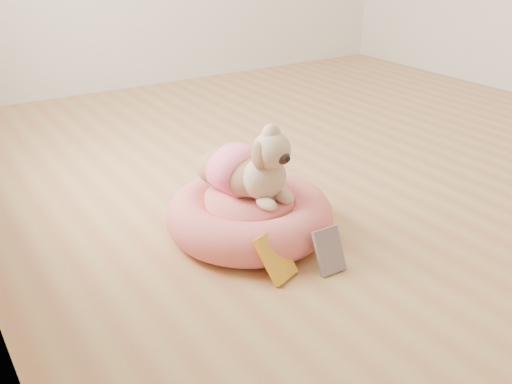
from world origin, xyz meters
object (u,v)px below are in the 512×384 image
book_white (329,251)px  dog (249,156)px  book_yellow (276,257)px  pet_bed (250,215)px

book_white → dog: bearing=104.1°
dog → book_yellow: (-0.10, -0.34, -0.27)m
dog → book_white: (0.10, -0.41, -0.27)m
pet_bed → book_white: pet_bed is taller
pet_bed → book_yellow: bearing=-106.1°
book_white → book_yellow: bearing=160.8°
dog → book_yellow: bearing=-115.9°
dog → book_white: 0.50m
dog → book_white: dog is taller
pet_bed → book_yellow: size_ratio=3.73×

